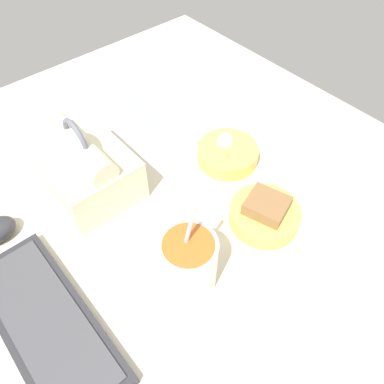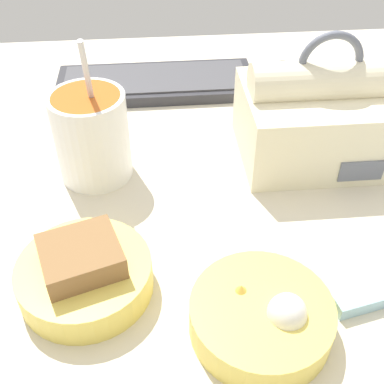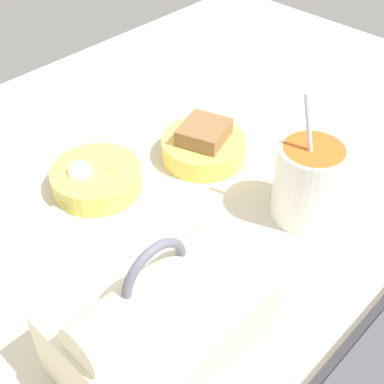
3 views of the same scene
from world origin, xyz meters
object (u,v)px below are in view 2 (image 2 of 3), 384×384
object	(u,v)px
keyboard	(156,83)
lunch_bag	(320,117)
soup_cup	(92,135)
bento_bowl_snacks	(261,316)
computer_mouse	(285,75)
bento_bowl_sandwich	(85,273)

from	to	relation	value
keyboard	lunch_bag	xyz separation A→B (cm)	(21.83, -21.21, 5.05)
soup_cup	bento_bowl_snacks	size ratio (longest dim) A/B	1.43
lunch_bag	bento_bowl_snacks	world-z (taller)	lunch_bag
bento_bowl_snacks	computer_mouse	size ratio (longest dim) A/B	1.78
computer_mouse	bento_bowl_snacks	bearing A→B (deg)	-106.09
soup_cup	bento_bowl_snacks	xyz separation A→B (cm)	(17.25, -26.29, -4.13)
soup_cup	computer_mouse	xyz separation A→B (cm)	(31.21, 22.12, -4.22)
keyboard	soup_cup	distance (cm)	25.17
bento_bowl_sandwich	computer_mouse	xyz separation A→B (cm)	(31.14, 41.88, -0.42)
soup_cup	computer_mouse	size ratio (longest dim) A/B	2.55
keyboard	bento_bowl_sandwich	size ratio (longest dim) A/B	2.43
bento_bowl_snacks	computer_mouse	xyz separation A→B (cm)	(13.96, 48.41, -0.08)
soup_cup	keyboard	bearing A→B (deg)	69.01
lunch_bag	bento_bowl_sandwich	xyz separation A→B (cm)	(-30.58, -21.56, -3.71)
keyboard	soup_cup	xyz separation A→B (cm)	(-8.83, -23.01, 5.14)
lunch_bag	soup_cup	size ratio (longest dim) A/B	1.06
keyboard	bento_bowl_snacks	size ratio (longest dim) A/B	2.45
soup_cup	bento_bowl_sandwich	bearing A→B (deg)	-89.79
keyboard	bento_bowl_snacks	xyz separation A→B (cm)	(8.42, -49.30, 1.00)
lunch_bag	bento_bowl_sandwich	size ratio (longest dim) A/B	1.50
keyboard	computer_mouse	distance (cm)	22.42
lunch_bag	bento_bowl_sandwich	bearing A→B (deg)	-144.82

